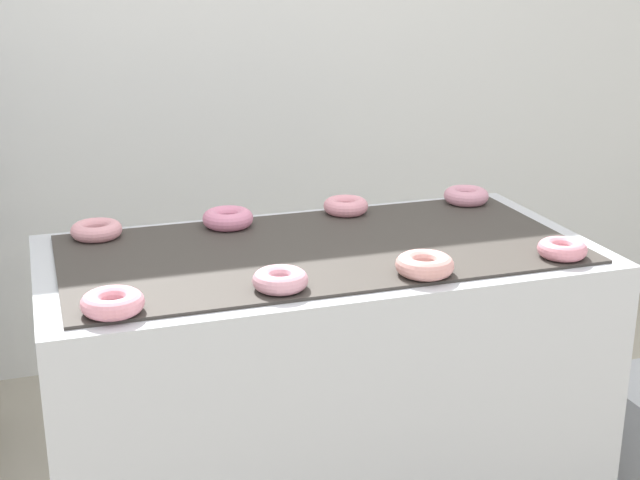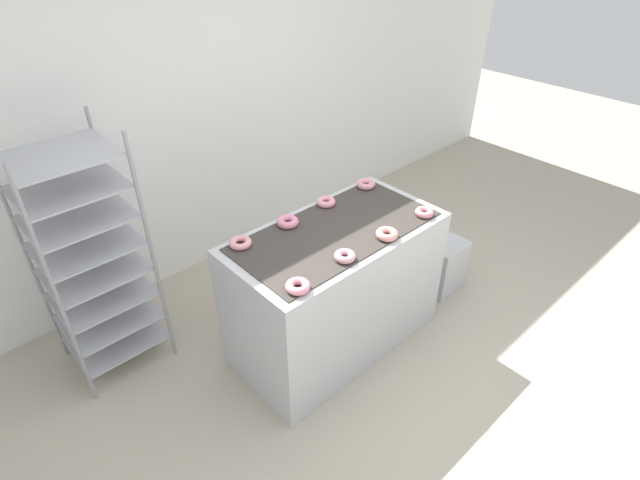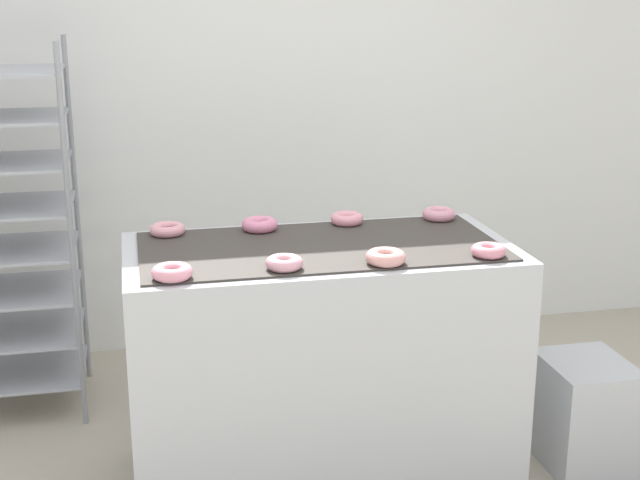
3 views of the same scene
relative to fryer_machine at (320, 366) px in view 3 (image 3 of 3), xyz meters
The scene contains 12 objects.
wall_back 1.77m from the fryer_machine, 90.01° to the left, with size 8.00×0.05×2.80m.
fryer_machine is the anchor object (origin of this frame).
baking_rack_cart 1.56m from the fryer_machine, 142.51° to the left, with size 0.59×0.53×1.66m.
glaze_bin 1.10m from the fryer_machine, ahead, with size 0.32×0.37×0.44m.
donut_near_left 0.79m from the fryer_machine, 153.53° to the right, with size 0.13×0.13×0.04m, color pink.
donut_near_midleft 0.59m from the fryer_machine, 125.18° to the right, with size 0.13×0.13×0.04m, color pink.
donut_near_midright 0.59m from the fryer_machine, 57.13° to the right, with size 0.14×0.14×0.05m, color #D9948C.
donut_near_right 0.79m from the fryer_machine, 25.29° to the right, with size 0.12×0.12×0.04m, color pink.
donut_far_left 0.78m from the fryer_machine, 153.73° to the left, with size 0.13×0.13×0.04m, color pink.
donut_far_midleft 0.59m from the fryer_machine, 126.29° to the left, with size 0.14×0.14×0.05m, color pink.
donut_far_midright 0.60m from the fryer_machine, 58.45° to the left, with size 0.13×0.13×0.04m, color pink.
donut_far_right 0.79m from the fryer_machine, 25.65° to the left, with size 0.13×0.13×0.04m, color pink.
Camera 3 is at (-0.66, -2.43, 1.87)m, focal length 50.00 mm.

